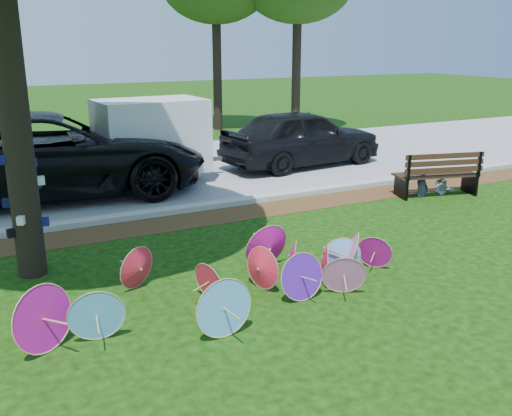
# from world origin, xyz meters

# --- Properties ---
(ground) EXTENTS (90.00, 90.00, 0.00)m
(ground) POSITION_xyz_m (0.00, 0.00, 0.00)
(ground) COLOR black
(ground) RESTS_ON ground
(mulch_strip) EXTENTS (90.00, 1.00, 0.01)m
(mulch_strip) POSITION_xyz_m (0.00, 4.50, 0.01)
(mulch_strip) COLOR #472D16
(mulch_strip) RESTS_ON ground
(curb) EXTENTS (90.00, 0.30, 0.12)m
(curb) POSITION_xyz_m (0.00, 5.20, 0.06)
(curb) COLOR #B7B5AD
(curb) RESTS_ON ground
(street) EXTENTS (90.00, 8.00, 0.01)m
(street) POSITION_xyz_m (0.00, 9.35, 0.01)
(street) COLOR gray
(street) RESTS_ON ground
(parasol_pile) EXTENTS (5.88, 2.19, 0.87)m
(parasol_pile) POSITION_xyz_m (-0.33, 0.64, 0.36)
(parasol_pile) COLOR #CB1592
(parasol_pile) RESTS_ON ground
(black_van) EXTENTS (7.42, 3.82, 2.00)m
(black_van) POSITION_xyz_m (-1.95, 7.84, 1.00)
(black_van) COLOR black
(black_van) RESTS_ON ground
(dark_pickup) EXTENTS (5.12, 2.47, 1.68)m
(dark_pickup) POSITION_xyz_m (5.13, 8.16, 0.84)
(dark_pickup) COLOR black
(dark_pickup) RESTS_ON ground
(cargo_trailer) EXTENTS (2.74, 1.82, 2.46)m
(cargo_trailer) POSITION_xyz_m (0.57, 8.09, 1.23)
(cargo_trailer) COLOR white
(cargo_trailer) RESTS_ON ground
(park_bench) EXTENTS (2.17, 1.24, 1.07)m
(park_bench) POSITION_xyz_m (6.25, 3.80, 0.53)
(park_bench) COLOR black
(park_bench) RESTS_ON ground
(person_left) EXTENTS (0.51, 0.41, 1.22)m
(person_left) POSITION_xyz_m (5.90, 3.85, 0.61)
(person_left) COLOR #38404C
(person_left) RESTS_ON ground
(person_right) EXTENTS (0.66, 0.60, 1.10)m
(person_right) POSITION_xyz_m (6.60, 3.85, 0.55)
(person_right) COLOR silver
(person_right) RESTS_ON ground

